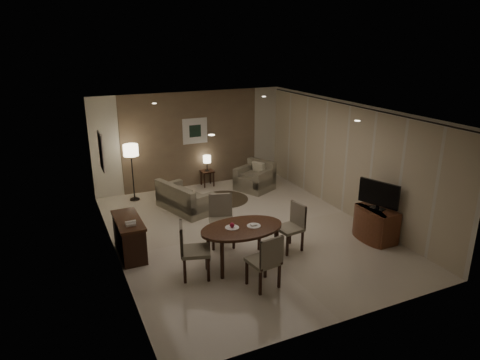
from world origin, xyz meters
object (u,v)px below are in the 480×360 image
chair_far (222,222)px  armchair (254,176)px  chair_right (289,228)px  dining_table (242,245)px  chair_left (196,250)px  floor_lamp (133,173)px  side_table (207,178)px  chair_near (263,260)px  tv_cabinet (376,224)px  sofa (185,197)px  console_desk (129,237)px

chair_far → armchair: bearing=68.1°
chair_right → dining_table: bearing=-92.9°
chair_far → chair_left: chair_far is taller
floor_lamp → side_table: bearing=7.0°
dining_table → chair_far: size_ratio=1.53×
dining_table → chair_near: 0.88m
armchair → tv_cabinet: bearing=-12.8°
chair_right → chair_near: bearing=-56.8°
tv_cabinet → dining_table: dining_table is taller
chair_left → sofa: chair_left is taller
console_desk → tv_cabinet: console_desk is taller
chair_left → armchair: 4.77m
dining_table → floor_lamp: size_ratio=1.06×
dining_table → armchair: (2.07, 3.62, 0.02)m
dining_table → sofa: (-0.17, 3.00, -0.02)m
armchair → floor_lamp: (-3.25, 0.61, 0.35)m
dining_table → chair_right: 1.10m
chair_right → sofa: size_ratio=0.64×
sofa → side_table: 1.89m
dining_table → sofa: 3.00m
console_desk → floor_lamp: bearing=77.1°
chair_near → chair_far: bearing=-97.2°
sofa → chair_near: bearing=163.9°
chair_far → chair_left: (-0.90, -0.95, -0.01)m
sofa → side_table: sofa is taller
chair_far → sofa: size_ratio=0.69×
tv_cabinet → floor_lamp: 6.16m
console_desk → dining_table: bearing=-33.7°
console_desk → chair_right: (2.96, -1.14, 0.11)m
console_desk → tv_cabinet: 5.11m
dining_table → armchair: bearing=60.2°
dining_table → sofa: bearing=93.2°
chair_left → side_table: chair_left is taller
console_desk → chair_far: (1.82, -0.38, 0.15)m
tv_cabinet → console_desk: bearing=162.9°
console_desk → sofa: bearing=45.9°
tv_cabinet → floor_lamp: (-4.20, 4.48, 0.40)m
chair_left → side_table: 4.98m
chair_far → side_table: chair_far is taller
floor_lamp → chair_right: bearing=-61.1°
chair_left → chair_right: 2.05m
dining_table → side_table: bearing=77.7°
armchair → floor_lamp: 3.33m
dining_table → console_desk: bearing=146.3°
console_desk → chair_near: 2.82m
console_desk → dining_table: 2.24m
side_table → sofa: bearing=-127.6°
console_desk → floor_lamp: size_ratio=0.80×
chair_near → armchair: size_ratio=1.11×
chair_left → chair_right: bearing=-68.5°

